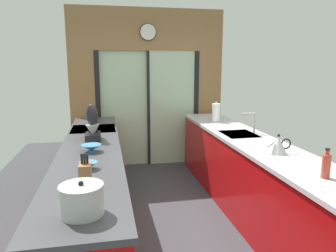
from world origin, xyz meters
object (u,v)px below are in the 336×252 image
mixing_bowl_far (91,148)px  soap_bottle (326,166)px  stand_mixer (93,126)px  knife_block (85,176)px  paper_towel_roll (216,113)px  oven_range (95,161)px  mixing_bowl_near (89,165)px  stock_pot (82,200)px  kettle (278,145)px

mixing_bowl_far → soap_bottle: bearing=-31.7°
mixing_bowl_far → stand_mixer: bearing=90.0°
knife_block → paper_towel_roll: (1.78, 2.32, 0.04)m
oven_range → knife_block: size_ratio=3.56×
oven_range → knife_block: 2.23m
mixing_bowl_near → oven_range: bearing=90.6°
mixing_bowl_near → stock_pot: (-0.00, -0.81, 0.06)m
soap_bottle → stand_mixer: bearing=138.0°
paper_towel_roll → stock_pot: bearing=-123.5°
kettle → paper_towel_roll: size_ratio=0.84×
stand_mixer → kettle: size_ratio=1.64×
oven_range → mixing_bowl_far: size_ratio=4.73×
soap_bottle → kettle: bearing=89.8°
mixing_bowl_far → stock_pot: bearing=-90.0°
mixing_bowl_near → knife_block: (-0.00, -0.44, 0.06)m
mixing_bowl_near → paper_towel_roll: bearing=46.5°
knife_block → soap_bottle: knife_block is taller
stand_mixer → kettle: stand_mixer is taller
mixing_bowl_far → stand_mixer: 0.52m
soap_bottle → paper_towel_roll: 2.44m
stock_pot → paper_towel_roll: paper_towel_roll is taller
mixing_bowl_far → paper_towel_roll: 2.23m
oven_range → soap_bottle: 2.96m
mixing_bowl_near → kettle: size_ratio=0.57×
mixing_bowl_near → stock_pot: stock_pot is taller
mixing_bowl_far → stock_pot: stock_pot is taller
kettle → soap_bottle: 0.68m
stock_pot → mixing_bowl_near: bearing=90.0°
stock_pot → kettle: size_ratio=1.00×
stand_mixer → soap_bottle: stand_mixer is taller
oven_range → soap_bottle: soap_bottle is taller
stock_pot → kettle: bearing=27.5°
stand_mixer → kettle: (1.78, -0.92, -0.08)m
oven_range → knife_block: knife_block is taller
oven_range → stand_mixer: 0.93m
knife_block → stock_pot: knife_block is taller
mixing_bowl_far → knife_block: knife_block is taller
soap_bottle → paper_towel_roll: paper_towel_roll is taller
kettle → soap_bottle: soap_bottle is taller
knife_block → stock_pot: (0.00, -0.37, -0.01)m
oven_range → mixing_bowl_near: (0.02, -1.72, 0.50)m
knife_block → stand_mixer: (0.00, 1.48, 0.06)m
knife_block → stock_pot: bearing=-90.0°
kettle → oven_range: bearing=138.3°
soap_bottle → paper_towel_roll: size_ratio=0.77×
stand_mixer → paper_towel_roll: bearing=25.2°
mixing_bowl_near → stock_pot: size_ratio=0.57×
oven_range → stand_mixer: size_ratio=2.19×
stock_pot → mixing_bowl_far: bearing=90.0°
oven_range → kettle: 2.47m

